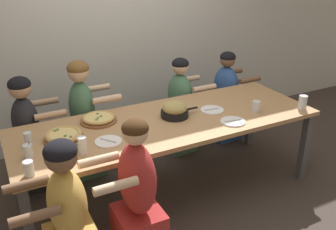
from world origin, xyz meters
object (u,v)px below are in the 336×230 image
at_px(drinking_glass_b, 29,169).
at_px(drinking_glass_c, 303,103).
at_px(drinking_glass_d, 28,139).
at_px(diner_far_midleft, 84,123).
at_px(diner_near_midleft, 138,203).
at_px(diner_far_midright, 180,109).
at_px(drinking_glass_a, 256,107).
at_px(empty_plate_a, 135,133).
at_px(empty_plate_c, 108,142).
at_px(empty_plate_d, 212,110).
at_px(diner_far_left, 29,138).
at_px(pizza_board_main, 64,136).
at_px(pizza_board_second, 99,119).
at_px(empty_plate_b, 233,121).
at_px(drinking_glass_e, 82,146).
at_px(diner_near_left, 70,225).
at_px(skillet_bowl, 175,110).
at_px(diner_far_right, 225,100).
at_px(cocktail_glass_blue, 28,152).

relative_size(drinking_glass_b, drinking_glass_c, 0.80).
distance_m(drinking_glass_d, diner_far_midleft, 0.88).
relative_size(diner_near_midleft, diner_far_midright, 1.08).
relative_size(drinking_glass_a, diner_near_midleft, 0.09).
bearing_deg(empty_plate_a, diner_far_midleft, 105.79).
height_order(empty_plate_a, drinking_glass_a, drinking_glass_a).
bearing_deg(empty_plate_c, empty_plate_d, 8.02).
height_order(diner_near_midleft, diner_far_midright, diner_near_midleft).
distance_m(empty_plate_a, drinking_glass_d, 0.83).
relative_size(diner_far_midright, diner_far_left, 0.97).
bearing_deg(diner_near_midleft, diner_far_midright, -38.50).
bearing_deg(pizza_board_main, pizza_board_second, 30.38).
bearing_deg(empty_plate_b, drinking_glass_a, 16.12).
bearing_deg(drinking_glass_d, drinking_glass_b, -97.95).
xyz_separation_m(empty_plate_d, drinking_glass_e, (-1.30, -0.23, 0.05)).
height_order(empty_plate_d, diner_far_midleft, diner_far_midleft).
bearing_deg(diner_near_left, drinking_glass_c, -81.65).
height_order(skillet_bowl, drinking_glass_b, skillet_bowl).
distance_m(empty_plate_d, diner_far_right, 1.00).
bearing_deg(empty_plate_c, drinking_glass_c, -6.29).
xyz_separation_m(cocktail_glass_blue, drinking_glass_a, (2.02, -0.09, 0.00)).
distance_m(skillet_bowl, diner_near_midleft, 1.05).
distance_m(drinking_glass_a, diner_far_midleft, 1.68).
bearing_deg(empty_plate_d, drinking_glass_a, -29.72).
height_order(pizza_board_second, diner_far_midleft, diner_far_midleft).
bearing_deg(drinking_glass_d, empty_plate_b, -12.90).
xyz_separation_m(empty_plate_c, diner_far_midleft, (0.02, 0.85, -0.20)).
relative_size(pizza_board_second, diner_far_midright, 0.30).
bearing_deg(skillet_bowl, diner_far_midright, 57.20).
xyz_separation_m(drinking_glass_b, diner_far_left, (0.11, 1.06, -0.28)).
bearing_deg(empty_plate_d, empty_plate_c, -171.98).
distance_m(pizza_board_second, drinking_glass_b, 0.91).
height_order(drinking_glass_c, drinking_glass_e, same).
height_order(drinking_glass_d, diner_near_left, diner_near_left).
xyz_separation_m(empty_plate_c, empty_plate_d, (1.07, 0.15, -0.00)).
bearing_deg(diner_near_midleft, drinking_glass_a, -70.73).
relative_size(empty_plate_c, diner_far_right, 0.20).
relative_size(empty_plate_d, drinking_glass_e, 1.62).
bearing_deg(diner_near_midleft, drinking_glass_b, 61.95).
bearing_deg(drinking_glass_b, diner_far_left, 83.80).
distance_m(empty_plate_b, diner_far_midleft, 1.48).
distance_m(pizza_board_second, drinking_glass_a, 1.45).
bearing_deg(diner_far_right, empty_plate_a, -61.71).
height_order(empty_plate_b, empty_plate_c, same).
bearing_deg(pizza_board_second, drinking_glass_a, -18.44).
xyz_separation_m(empty_plate_d, diner_far_left, (-1.58, 0.70, -0.24)).
bearing_deg(diner_near_left, skillet_bowl, -57.52).
bearing_deg(diner_far_left, drinking_glass_d, -4.93).
xyz_separation_m(pizza_board_second, diner_near_midleft, (-0.04, -0.95, -0.25)).
relative_size(skillet_bowl, cocktail_glass_blue, 2.84).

